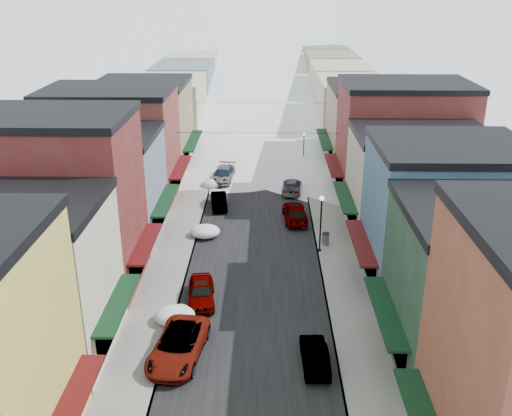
{
  "coord_description": "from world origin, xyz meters",
  "views": [
    {
      "loc": [
        0.87,
        -15.6,
        20.5
      ],
      "look_at": [
        0.0,
        29.95,
        2.15
      ],
      "focal_mm": 40.0,
      "sensor_mm": 36.0,
      "label": 1
    }
  ],
  "objects_px": {
    "car_green_sedan": "(315,355)",
    "trash_can": "(326,239)",
    "car_dark_hatch": "(219,201)",
    "car_white_suv": "(178,346)",
    "car_silver_sedan": "(201,292)",
    "streetlamp_near": "(321,217)"
  },
  "relations": [
    {
      "from": "car_green_sedan",
      "to": "car_dark_hatch",
      "type": "bearing_deg",
      "value": -75.19
    },
    {
      "from": "car_silver_sedan",
      "to": "car_white_suv",
      "type": "bearing_deg",
      "value": -102.37
    },
    {
      "from": "car_dark_hatch",
      "to": "car_green_sedan",
      "type": "height_order",
      "value": "car_dark_hatch"
    },
    {
      "from": "car_white_suv",
      "to": "streetlamp_near",
      "type": "distance_m",
      "value": 16.94
    },
    {
      "from": "streetlamp_near",
      "to": "car_white_suv",
      "type": "bearing_deg",
      "value": -123.87
    },
    {
      "from": "car_white_suv",
      "to": "trash_can",
      "type": "bearing_deg",
      "value": 64.39
    },
    {
      "from": "car_silver_sedan",
      "to": "trash_can",
      "type": "relative_size",
      "value": 4.33
    },
    {
      "from": "car_dark_hatch",
      "to": "streetlamp_near",
      "type": "xyz_separation_m",
      "value": [
        8.87,
        -9.53,
        2.45
      ]
    },
    {
      "from": "car_dark_hatch",
      "to": "streetlamp_near",
      "type": "distance_m",
      "value": 13.25
    },
    {
      "from": "car_white_suv",
      "to": "car_green_sedan",
      "type": "height_order",
      "value": "car_white_suv"
    },
    {
      "from": "car_silver_sedan",
      "to": "streetlamp_near",
      "type": "height_order",
      "value": "streetlamp_near"
    },
    {
      "from": "streetlamp_near",
      "to": "car_green_sedan",
      "type": "bearing_deg",
      "value": -95.94
    },
    {
      "from": "car_silver_sedan",
      "to": "streetlamp_near",
      "type": "bearing_deg",
      "value": 35.2
    },
    {
      "from": "car_white_suv",
      "to": "car_silver_sedan",
      "type": "height_order",
      "value": "car_white_suv"
    },
    {
      "from": "car_dark_hatch",
      "to": "trash_can",
      "type": "height_order",
      "value": "car_dark_hatch"
    },
    {
      "from": "car_silver_sedan",
      "to": "car_green_sedan",
      "type": "bearing_deg",
      "value": -49.69
    },
    {
      "from": "car_white_suv",
      "to": "car_dark_hatch",
      "type": "height_order",
      "value": "car_white_suv"
    },
    {
      "from": "car_green_sedan",
      "to": "trash_can",
      "type": "height_order",
      "value": "car_green_sedan"
    },
    {
      "from": "car_green_sedan",
      "to": "streetlamp_near",
      "type": "xyz_separation_m",
      "value": [
        1.51,
        14.5,
        2.46
      ]
    },
    {
      "from": "car_white_suv",
      "to": "car_green_sedan",
      "type": "distance_m",
      "value": 7.86
    },
    {
      "from": "car_green_sedan",
      "to": "trash_can",
      "type": "bearing_deg",
      "value": -99.84
    },
    {
      "from": "car_silver_sedan",
      "to": "streetlamp_near",
      "type": "xyz_separation_m",
      "value": [
        8.7,
        7.72,
        2.37
      ]
    }
  ]
}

